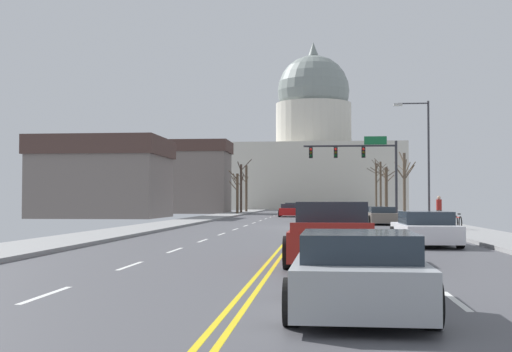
% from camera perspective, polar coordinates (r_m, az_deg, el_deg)
% --- Properties ---
extents(ground, '(20.00, 180.00, 0.20)m').
position_cam_1_polar(ground, '(40.74, 3.73, -4.32)').
color(ground, '#4B4B50').
extents(signal_gantry, '(7.91, 0.41, 6.89)m').
position_cam_1_polar(signal_gantry, '(57.65, 9.02, 1.44)').
color(signal_gantry, '#28282D').
rests_on(signal_gantry, ground).
extents(street_lamp_right, '(2.28, 0.24, 7.90)m').
position_cam_1_polar(street_lamp_right, '(44.67, 14.05, 2.10)').
color(street_lamp_right, '#333338').
rests_on(street_lamp_right, ground).
extents(capitol_building, '(29.63, 19.83, 28.90)m').
position_cam_1_polar(capitol_building, '(115.96, 4.90, 1.91)').
color(capitol_building, beige).
rests_on(capitol_building, ground).
extents(sedan_near_00, '(2.09, 4.38, 1.14)m').
position_cam_1_polar(sedan_near_00, '(52.90, 9.81, -3.19)').
color(sedan_near_00, navy).
rests_on(sedan_near_00, ground).
extents(sedan_near_01, '(2.06, 4.49, 1.18)m').
position_cam_1_polar(sedan_near_01, '(45.67, 10.60, -3.36)').
color(sedan_near_01, '#6B6056').
rests_on(sedan_near_01, ground).
extents(sedan_near_02, '(2.11, 4.26, 1.26)m').
position_cam_1_polar(sedan_near_02, '(38.15, 6.47, -3.62)').
color(sedan_near_02, black).
rests_on(sedan_near_02, ground).
extents(sedan_near_03, '(2.10, 4.61, 1.21)m').
position_cam_1_polar(sedan_near_03, '(31.45, 6.90, -4.01)').
color(sedan_near_03, '#6B6056').
rests_on(sedan_near_03, ground).
extents(sedan_near_04, '(2.20, 4.49, 1.24)m').
position_cam_1_polar(sedan_near_04, '(25.14, 14.14, -4.42)').
color(sedan_near_04, silver).
rests_on(sedan_near_04, ground).
extents(pickup_truck_near_05, '(2.37, 5.41, 1.61)m').
position_cam_1_polar(pickup_truck_near_05, '(17.90, 6.44, -5.05)').
color(pickup_truck_near_05, maroon).
rests_on(pickup_truck_near_05, ground).
extents(sedan_near_06, '(2.09, 4.30, 1.20)m').
position_cam_1_polar(sedan_near_06, '(10.22, 8.61, -8.12)').
color(sedan_near_06, '#9EA3A8').
rests_on(sedan_near_06, ground).
extents(sedan_oncoming_00, '(1.93, 4.25, 1.24)m').
position_cam_1_polar(sedan_oncoming_00, '(65.25, 2.82, -2.96)').
color(sedan_oncoming_00, '#B71414').
rests_on(sedan_oncoming_00, ground).
extents(sedan_oncoming_01, '(2.09, 4.28, 1.29)m').
position_cam_1_polar(sedan_oncoming_01, '(76.86, 3.07, -2.80)').
color(sedan_oncoming_01, '#6B6056').
rests_on(sedan_oncoming_01, ground).
extents(sedan_oncoming_02, '(2.09, 4.40, 1.26)m').
position_cam_1_polar(sedan_oncoming_02, '(85.23, 3.64, -2.72)').
color(sedan_oncoming_02, '#9EA3A8').
rests_on(sedan_oncoming_02, ground).
extents(flank_building_00, '(12.36, 6.79, 8.72)m').
position_cam_1_polar(flank_building_00, '(82.05, -6.51, -0.08)').
color(flank_building_00, slate).
rests_on(flank_building_00, ground).
extents(flank_building_01, '(11.62, 9.73, 7.33)m').
position_cam_1_polar(flank_building_01, '(63.60, -12.87, -0.11)').
color(flank_building_01, slate).
rests_on(flank_building_01, ground).
extents(bare_tree_00, '(2.54, 2.37, 6.01)m').
position_cam_1_polar(bare_tree_00, '(74.32, 10.99, -1.05)').
color(bare_tree_00, '#4C3D2D').
rests_on(bare_tree_00, ground).
extents(bare_tree_01, '(2.32, 1.90, 6.29)m').
position_cam_1_polar(bare_tree_01, '(79.53, -1.26, -0.87)').
color(bare_tree_01, '#423328').
rests_on(bare_tree_01, ground).
extents(bare_tree_02, '(2.42, 1.17, 6.58)m').
position_cam_1_polar(bare_tree_02, '(86.28, 10.52, -0.71)').
color(bare_tree_02, '#4C3D2D').
rests_on(bare_tree_02, ground).
extents(bare_tree_03, '(1.66, 1.86, 5.91)m').
position_cam_1_polar(bare_tree_03, '(86.15, -0.84, -1.01)').
color(bare_tree_03, brown).
rests_on(bare_tree_03, ground).
extents(bare_tree_04, '(1.99, 2.76, 5.99)m').
position_cam_1_polar(bare_tree_04, '(63.05, 12.47, -0.39)').
color(bare_tree_04, brown).
rests_on(bare_tree_04, ground).
extents(bare_tree_05, '(1.16, 3.22, 4.68)m').
position_cam_1_polar(bare_tree_05, '(73.78, -1.64, -1.30)').
color(bare_tree_05, '#4C3D2D').
rests_on(bare_tree_05, ground).
extents(bare_tree_06, '(2.70, 1.49, 6.81)m').
position_cam_1_polar(bare_tree_06, '(92.98, 10.16, -0.70)').
color(bare_tree_06, '#4C3D2D').
rests_on(bare_tree_06, ground).
extents(pedestrian_00, '(0.35, 0.34, 1.76)m').
position_cam_1_polar(pedestrian_00, '(44.17, 15.26, -2.65)').
color(pedestrian_00, '#4C4238').
rests_on(pedestrian_00, ground).
extents(bicycle_parked, '(0.12, 1.77, 0.85)m').
position_cam_1_polar(bicycle_parked, '(36.09, 16.78, -3.80)').
color(bicycle_parked, black).
rests_on(bicycle_parked, ground).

